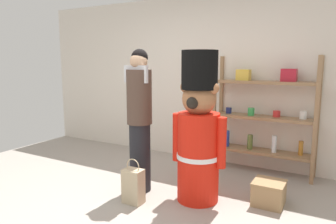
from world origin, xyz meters
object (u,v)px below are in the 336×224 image
merchandise_shelf (264,114)px  shopping_bag (133,186)px  teddy_bear_guard (199,132)px  person_shopper (140,117)px  display_crate (269,193)px

merchandise_shelf → shopping_bag: size_ratio=3.23×
merchandise_shelf → teddy_bear_guard: (-0.41, -1.31, -0.06)m
merchandise_shelf → shopping_bag: bearing=-120.0°
teddy_bear_guard → shopping_bag: teddy_bear_guard is taller
person_shopper → shopping_bag: size_ratio=3.35×
merchandise_shelf → person_shopper: size_ratio=0.96×
shopping_bag → display_crate: 1.51m
merchandise_shelf → shopping_bag: (-1.00, -1.74, -0.65)m
teddy_bear_guard → shopping_bag: (-0.59, -0.43, -0.59)m
merchandise_shelf → person_shopper: 1.81m
merchandise_shelf → person_shopper: bearing=-129.1°
teddy_bear_guard → person_shopper: 0.75m
shopping_bag → display_crate: shopping_bag is taller
shopping_bag → display_crate: size_ratio=1.52×
merchandise_shelf → teddy_bear_guard: teddy_bear_guard is taller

